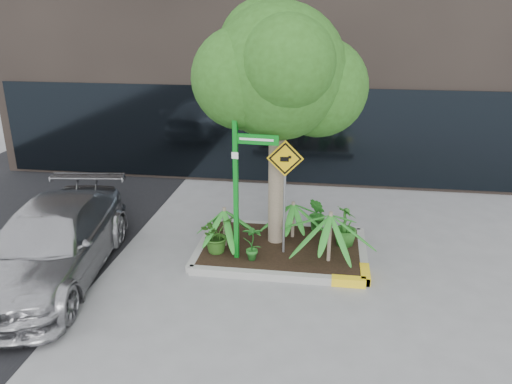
# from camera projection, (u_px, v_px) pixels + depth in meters

# --- Properties ---
(ground) EXTENTS (80.00, 80.00, 0.00)m
(ground) POSITION_uv_depth(u_px,v_px,m) (270.00, 259.00, 9.78)
(ground) COLOR gray
(ground) RESTS_ON ground
(planter) EXTENTS (3.35, 2.36, 0.15)m
(planter) POSITION_uv_depth(u_px,v_px,m) (283.00, 249.00, 9.97)
(planter) COLOR #9E9E99
(planter) RESTS_ON ground
(tree) EXTENTS (3.22, 2.86, 4.83)m
(tree) POSITION_uv_depth(u_px,v_px,m) (278.00, 72.00, 9.09)
(tree) COLOR gray
(tree) RESTS_ON ground
(palm_front) EXTENTS (1.11, 1.11, 1.23)m
(palm_front) POSITION_uv_depth(u_px,v_px,m) (331.00, 215.00, 9.09)
(palm_front) COLOR gray
(palm_front) RESTS_ON ground
(palm_left) EXTENTS (0.91, 0.91, 1.02)m
(palm_left) POSITION_uv_depth(u_px,v_px,m) (224.00, 210.00, 9.75)
(palm_left) COLOR gray
(palm_left) RESTS_ON ground
(palm_back) EXTENTS (0.87, 0.87, 0.97)m
(palm_back) POSITION_uv_depth(u_px,v_px,m) (293.00, 204.00, 10.14)
(palm_back) COLOR gray
(palm_back) RESTS_ON ground
(parked_car) EXTENTS (2.41, 4.76, 1.32)m
(parked_car) POSITION_uv_depth(u_px,v_px,m) (51.00, 244.00, 8.91)
(parked_car) COLOR #A6A5AA
(parked_car) RESTS_ON ground
(shrub_a) EXTENTS (0.91, 0.91, 0.73)m
(shrub_a) POSITION_uv_depth(u_px,v_px,m) (217.00, 234.00, 9.64)
(shrub_a) COLOR #2A5A19
(shrub_a) RESTS_ON planter
(shrub_b) EXTENTS (0.64, 0.64, 0.83)m
(shrub_b) POSITION_uv_depth(u_px,v_px,m) (346.00, 226.00, 9.89)
(shrub_b) COLOR #28691F
(shrub_b) RESTS_ON planter
(shrub_c) EXTENTS (0.40, 0.40, 0.72)m
(shrub_c) POSITION_uv_depth(u_px,v_px,m) (253.00, 242.00, 9.31)
(shrub_c) COLOR #226E22
(shrub_c) RESTS_ON planter
(shrub_d) EXTENTS (0.53, 0.53, 0.75)m
(shrub_d) POSITION_uv_depth(u_px,v_px,m) (318.00, 214.00, 10.54)
(shrub_d) COLOR #21681E
(shrub_d) RESTS_ON planter
(street_sign_post) EXTENTS (0.84, 0.85, 2.83)m
(street_sign_post) POSITION_uv_depth(u_px,v_px,m) (239.00, 177.00, 9.02)
(street_sign_post) COLOR #0B811B
(street_sign_post) RESTS_ON ground
(cattle_sign) EXTENTS (0.69, 0.20, 2.23)m
(cattle_sign) POSITION_uv_depth(u_px,v_px,m) (285.00, 178.00, 9.26)
(cattle_sign) COLOR slate
(cattle_sign) RESTS_ON ground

